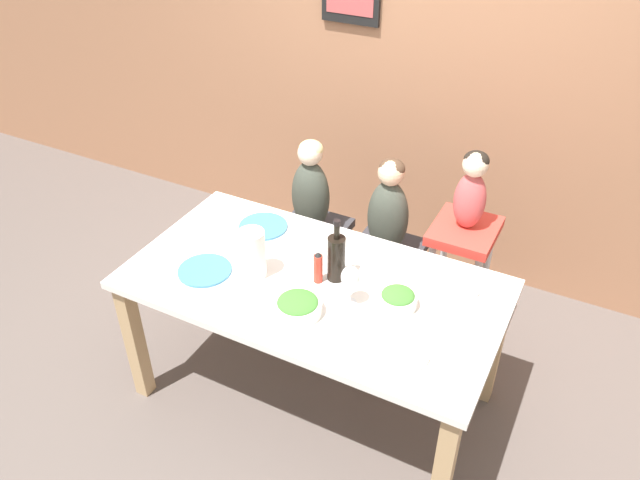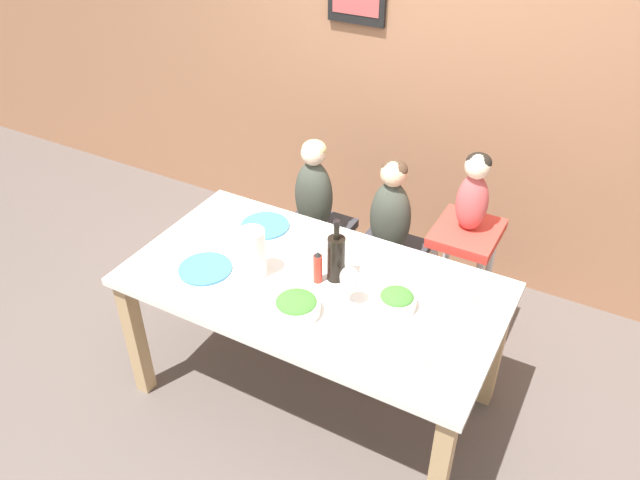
% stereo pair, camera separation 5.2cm
% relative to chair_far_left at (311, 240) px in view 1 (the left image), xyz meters
% --- Properties ---
extents(ground_plane, '(14.00, 14.00, 0.00)m').
position_rel_chair_far_left_xyz_m(ground_plane, '(0.38, -0.68, -0.39)').
color(ground_plane, '#564C47').
extents(wall_back, '(10.00, 0.09, 2.70)m').
position_rel_chair_far_left_xyz_m(wall_back, '(0.38, 0.70, 0.96)').
color(wall_back, '#9E6B4C').
rests_on(wall_back, ground_plane).
extents(dining_table, '(1.65, 0.87, 0.72)m').
position_rel_chair_far_left_xyz_m(dining_table, '(0.38, -0.68, 0.24)').
color(dining_table, white).
rests_on(dining_table, ground_plane).
extents(chair_far_left, '(0.36, 0.42, 0.47)m').
position_rel_chair_far_left_xyz_m(chair_far_left, '(0.00, 0.00, 0.00)').
color(chair_far_left, silver).
rests_on(chair_far_left, ground_plane).
extents(chair_far_center, '(0.36, 0.42, 0.47)m').
position_rel_chair_far_left_xyz_m(chair_far_center, '(0.45, 0.00, 0.00)').
color(chair_far_center, silver).
rests_on(chair_far_center, ground_plane).
extents(chair_right_highchair, '(0.31, 0.35, 0.75)m').
position_rel_chair_far_left_xyz_m(chair_right_highchair, '(0.85, 0.00, 0.18)').
color(chair_right_highchair, silver).
rests_on(chair_right_highchair, ground_plane).
extents(person_child_left, '(0.22, 0.16, 0.54)m').
position_rel_chair_far_left_xyz_m(person_child_left, '(0.00, 0.00, 0.35)').
color(person_child_left, '#3D4238').
rests_on(person_child_left, chair_far_left).
extents(person_child_center, '(0.22, 0.16, 0.54)m').
position_rel_chair_far_left_xyz_m(person_child_center, '(0.45, 0.00, 0.35)').
color(person_child_center, '#3D4238').
rests_on(person_child_center, chair_far_center).
extents(person_baby_right, '(0.15, 0.12, 0.40)m').
position_rel_chair_far_left_xyz_m(person_baby_right, '(0.85, 0.00, 0.58)').
color(person_baby_right, '#C64C4C').
rests_on(person_baby_right, chair_right_highchair).
extents(wine_bottle, '(0.08, 0.08, 0.30)m').
position_rel_chair_far_left_xyz_m(wine_bottle, '(0.46, -0.61, 0.45)').
color(wine_bottle, black).
rests_on(wine_bottle, dining_table).
extents(paper_towel_roll, '(0.12, 0.12, 0.23)m').
position_rel_chair_far_left_xyz_m(paper_towel_roll, '(0.12, -0.76, 0.44)').
color(paper_towel_roll, white).
rests_on(paper_towel_roll, dining_table).
extents(wine_glass_near, '(0.08, 0.08, 0.19)m').
position_rel_chair_far_left_xyz_m(wine_glass_near, '(0.58, -0.74, 0.46)').
color(wine_glass_near, white).
rests_on(wine_glass_near, dining_table).
extents(salad_bowl_large, '(0.20, 0.20, 0.08)m').
position_rel_chair_far_left_xyz_m(salad_bowl_large, '(0.42, -0.89, 0.37)').
color(salad_bowl_large, silver).
rests_on(salad_bowl_large, dining_table).
extents(salad_bowl_small, '(0.16, 0.16, 0.08)m').
position_rel_chair_far_left_xyz_m(salad_bowl_small, '(0.76, -0.66, 0.37)').
color(salad_bowl_small, silver).
rests_on(salad_bowl_small, dining_table).
extents(dinner_plate_front_left, '(0.24, 0.24, 0.01)m').
position_rel_chair_far_left_xyz_m(dinner_plate_front_left, '(-0.08, -0.84, 0.34)').
color(dinner_plate_front_left, teal).
rests_on(dinner_plate_front_left, dining_table).
extents(dinner_plate_back_left, '(0.24, 0.24, 0.01)m').
position_rel_chair_far_left_xyz_m(dinner_plate_back_left, '(-0.04, -0.42, 0.34)').
color(dinner_plate_back_left, teal).
rests_on(dinner_plate_back_left, dining_table).
extents(dinner_plate_back_right, '(0.24, 0.24, 0.01)m').
position_rel_chair_far_left_xyz_m(dinner_plate_back_right, '(0.93, -0.43, 0.34)').
color(dinner_plate_back_right, silver).
rests_on(dinner_plate_back_right, dining_table).
extents(dinner_plate_front_right, '(0.24, 0.24, 0.01)m').
position_rel_chair_far_left_xyz_m(dinner_plate_front_right, '(0.87, -0.91, 0.34)').
color(dinner_plate_front_right, silver).
rests_on(dinner_plate_front_right, dining_table).
extents(condiment_bottle_hot_sauce, '(0.04, 0.04, 0.16)m').
position_rel_chair_far_left_xyz_m(condiment_bottle_hot_sauce, '(0.40, -0.67, 0.41)').
color(condiment_bottle_hot_sauce, red).
rests_on(condiment_bottle_hot_sauce, dining_table).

